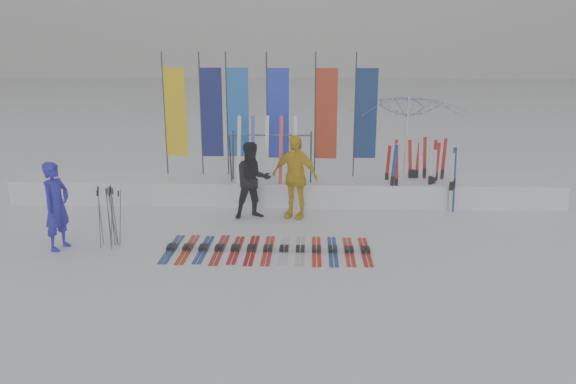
{
  "coord_description": "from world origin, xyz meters",
  "views": [
    {
      "loc": [
        0.66,
        -9.67,
        3.97
      ],
      "look_at": [
        0.2,
        1.6,
        1.0
      ],
      "focal_mm": 35.0,
      "sensor_mm": 36.0,
      "label": 1
    }
  ],
  "objects_px": {
    "person_black": "(253,181)",
    "tent_canopy": "(407,145)",
    "person_blue": "(57,206)",
    "person_yellow": "(295,177)",
    "ski_rack": "(271,151)",
    "ski_row": "(268,249)"
  },
  "relations": [
    {
      "from": "person_yellow",
      "to": "person_blue",
      "type": "bearing_deg",
      "value": -129.4
    },
    {
      "from": "person_blue",
      "to": "person_yellow",
      "type": "height_order",
      "value": "person_yellow"
    },
    {
      "from": "person_blue",
      "to": "ski_row",
      "type": "height_order",
      "value": "person_blue"
    },
    {
      "from": "person_blue",
      "to": "person_black",
      "type": "xyz_separation_m",
      "value": [
        3.65,
        2.23,
        0.02
      ]
    },
    {
      "from": "person_yellow",
      "to": "tent_canopy",
      "type": "relative_size",
      "value": 0.64
    },
    {
      "from": "ski_rack",
      "to": "person_black",
      "type": "bearing_deg",
      "value": -106.32
    },
    {
      "from": "person_black",
      "to": "person_blue",
      "type": "bearing_deg",
      "value": -168.5
    },
    {
      "from": "ski_row",
      "to": "person_black",
      "type": "bearing_deg",
      "value": 103.26
    },
    {
      "from": "ski_rack",
      "to": "person_yellow",
      "type": "bearing_deg",
      "value": -61.1
    },
    {
      "from": "person_black",
      "to": "tent_canopy",
      "type": "xyz_separation_m",
      "value": [
        3.92,
        2.21,
        0.49
      ]
    },
    {
      "from": "person_black",
      "to": "ski_rack",
      "type": "relative_size",
      "value": 0.88
    },
    {
      "from": "person_blue",
      "to": "ski_row",
      "type": "distance_m",
      "value": 4.26
    },
    {
      "from": "person_yellow",
      "to": "ski_row",
      "type": "bearing_deg",
      "value": -77.44
    },
    {
      "from": "person_blue",
      "to": "person_black",
      "type": "distance_m",
      "value": 4.28
    },
    {
      "from": "person_yellow",
      "to": "ski_rack",
      "type": "height_order",
      "value": "person_yellow"
    },
    {
      "from": "person_black",
      "to": "ski_rack",
      "type": "distance_m",
      "value": 1.35
    },
    {
      "from": "tent_canopy",
      "to": "person_yellow",
      "type": "bearing_deg",
      "value": -144.04
    },
    {
      "from": "ski_row",
      "to": "ski_rack",
      "type": "bearing_deg",
      "value": 92.73
    },
    {
      "from": "person_blue",
      "to": "tent_canopy",
      "type": "distance_m",
      "value": 8.79
    },
    {
      "from": "person_blue",
      "to": "tent_canopy",
      "type": "relative_size",
      "value": 0.57
    },
    {
      "from": "person_black",
      "to": "person_yellow",
      "type": "bearing_deg",
      "value": -15.46
    },
    {
      "from": "person_black",
      "to": "person_yellow",
      "type": "relative_size",
      "value": 0.91
    }
  ]
}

